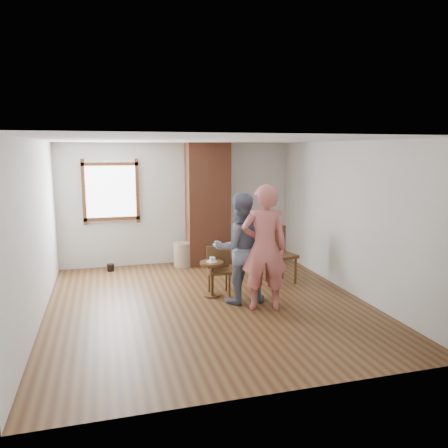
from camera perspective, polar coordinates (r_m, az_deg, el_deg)
The scene contains 12 objects.
ground at distance 7.16m, azimuth -2.10°, elevation -10.33°, with size 5.50×5.50×0.00m, color brown.
room_shell at distance 7.34m, azimuth -3.71°, elevation 4.64°, with size 5.04×5.52×2.62m.
brick_chimney at distance 9.37m, azimuth -2.13°, elevation 2.62°, with size 0.90×0.50×2.60m, color #9F5438.
stoneware_crock at distance 9.35m, azimuth -5.40°, elevation -3.96°, with size 0.39×0.39×0.51m, color tan.
dark_pot at distance 9.26m, azimuth -14.59°, elevation -5.52°, with size 0.14×0.14×0.14m, color black.
dining_chair_left at distance 7.53m, azimuth -0.73°, elevation -5.69°, with size 0.41×0.41×0.81m.
dining_chair_right at distance 8.21m, azimuth 7.12°, elevation -3.57°, with size 0.58×0.58×1.03m.
side_table at distance 7.38m, azimuth -1.59°, elevation -6.43°, with size 0.40×0.40×0.60m.
cake_plate at distance 7.33m, azimuth -1.60°, elevation -4.92°, with size 0.18×0.18×0.01m, color white.
cake_slice at distance 7.32m, azimuth -1.52°, elevation -4.66°, with size 0.08×0.07×0.06m, color silver.
man at distance 7.01m, azimuth 2.05°, elevation -3.20°, with size 0.86×0.67×1.78m, color #151D39.
person_pink at distance 6.70m, azimuth 5.29°, elevation -3.10°, with size 0.71×0.47×1.95m, color #CF6B67.
Camera 1 is at (-1.55, -6.55, 2.45)m, focal length 35.00 mm.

